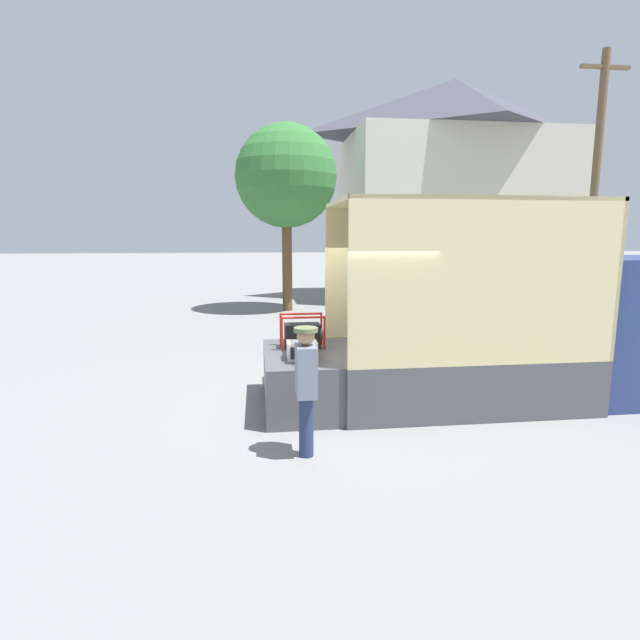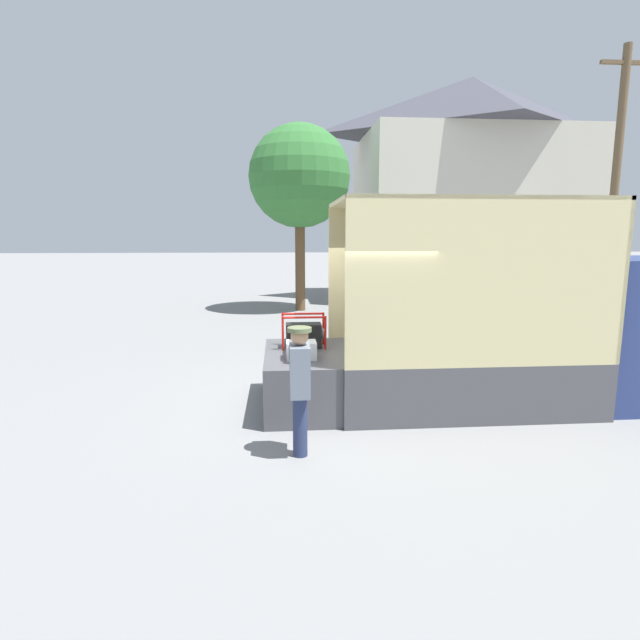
% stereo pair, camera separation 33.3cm
% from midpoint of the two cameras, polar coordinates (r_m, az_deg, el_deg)
% --- Properties ---
extents(ground_plane, '(160.00, 160.00, 0.00)m').
position_cam_midpoint_polar(ground_plane, '(8.24, 0.49, -9.56)').
color(ground_plane, gray).
extents(box_truck, '(6.21, 2.31, 3.25)m').
position_cam_midpoint_polar(box_truck, '(9.19, 23.64, -1.86)').
color(box_truck, navy).
rests_on(box_truck, ground).
extents(tailgate_deck, '(1.13, 2.19, 0.88)m').
position_cam_midpoint_polar(tailgate_deck, '(8.06, -3.51, -6.76)').
color(tailgate_deck, '#4C4C51').
rests_on(tailgate_deck, ground).
extents(microwave, '(0.45, 0.38, 0.26)m').
position_cam_midpoint_polar(microwave, '(7.51, -3.34, -3.48)').
color(microwave, white).
rests_on(microwave, tailgate_deck).
extents(portable_generator, '(0.73, 0.43, 0.55)m').
position_cam_midpoint_polar(portable_generator, '(8.26, -3.07, -1.73)').
color(portable_generator, black).
rests_on(portable_generator, tailgate_deck).
extents(worker_person, '(0.29, 0.44, 1.62)m').
position_cam_midpoint_polar(worker_person, '(6.09, -3.19, -6.75)').
color(worker_person, navy).
rests_on(worker_person, ground).
extents(house_backdrop, '(9.69, 6.83, 9.39)m').
position_cam_midpoint_polar(house_backdrop, '(23.55, 14.38, 14.30)').
color(house_backdrop, beige).
rests_on(house_backdrop, ground).
extents(utility_pole, '(1.80, 0.28, 9.01)m').
position_cam_midpoint_polar(utility_pole, '(20.65, 28.53, 13.86)').
color(utility_pole, brown).
rests_on(utility_pole, ground).
extents(street_tree, '(3.62, 3.62, 6.63)m').
position_cam_midpoint_polar(street_tree, '(18.46, -4.42, 15.99)').
color(street_tree, brown).
rests_on(street_tree, ground).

